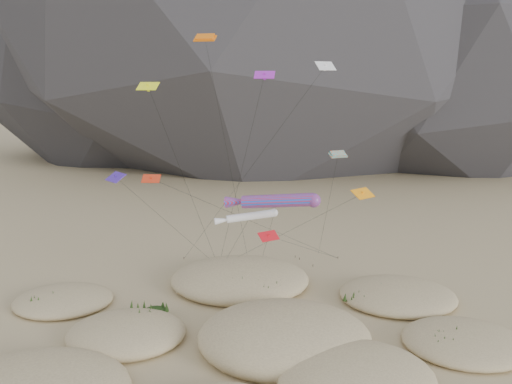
# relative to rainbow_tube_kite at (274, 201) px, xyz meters

# --- Properties ---
(ground) EXTENTS (500.00, 500.00, 0.00)m
(ground) POSITION_rel_rainbow_tube_kite_xyz_m (-1.96, -6.83, -12.49)
(ground) COLOR #CCB789
(ground) RESTS_ON ground
(dunes) EXTENTS (50.17, 37.53, 4.48)m
(dunes) POSITION_rel_rainbow_tube_kite_xyz_m (-2.74, -3.08, -11.76)
(dunes) COLOR #CCB789
(dunes) RESTS_ON ground
(dune_grass) EXTENTS (42.33, 27.39, 1.47)m
(dune_grass) POSITION_rel_rainbow_tube_kite_xyz_m (-3.56, -2.08, -11.65)
(dune_grass) COLOR black
(dune_grass) RESTS_ON ground
(kite_stakes) EXTENTS (20.76, 3.68, 0.30)m
(kite_stakes) POSITION_rel_rainbow_tube_kite_xyz_m (-0.28, 17.53, -12.34)
(kite_stakes) COLOR #3F2D1E
(kite_stakes) RESTS_ON ground
(rainbow_tube_kite) EXTENTS (8.94, 19.71, 13.50)m
(rainbow_tube_kite) POSITION_rel_rainbow_tube_kite_xyz_m (0.00, 0.00, 0.00)
(rainbow_tube_kite) COLOR red
(rainbow_tube_kite) RESTS_ON ground
(white_tube_kite) EXTENTS (6.60, 15.01, 11.11)m
(white_tube_kite) POSITION_rel_rainbow_tube_kite_xyz_m (-2.46, 1.86, -2.01)
(white_tube_kite) COLOR silver
(white_tube_kite) RESTS_ON ground
(orange_parafoil) EXTENTS (5.78, 6.67, 28.26)m
(orange_parafoil) POSITION_rel_rainbow_tube_kite_xyz_m (-7.07, 10.44, 14.92)
(orange_parafoil) COLOR #DC610B
(orange_parafoil) RESTS_ON ground
(multi_parafoil) EXTENTS (2.11, 14.26, 16.18)m
(multi_parafoil) POSITION_rel_rainbow_tube_kite_xyz_m (6.93, 7.48, 3.06)
(multi_parafoil) COLOR #EE4F19
(multi_parafoil) RESTS_ON ground
(delta_kites) EXTENTS (26.04, 19.66, 25.28)m
(delta_kites) POSITION_rel_rainbow_tube_kite_xyz_m (-2.89, 3.88, 4.11)
(delta_kites) COLOR #3A1B9D
(delta_kites) RESTS_ON ground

